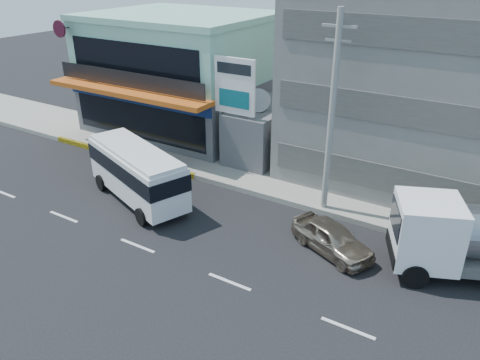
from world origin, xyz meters
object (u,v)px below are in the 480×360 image
(concrete_building, at_px, (458,58))
(motorcycle_rider, at_px, (127,177))
(sedan, at_px, (332,238))
(shop_building, at_px, (183,76))
(billboard, at_px, (235,93))
(satellite_dish, at_px, (258,109))
(minibus, at_px, (137,170))
(utility_pole_near, at_px, (332,116))

(concrete_building, distance_m, motorcycle_rider, 19.20)
(sedan, bearing_deg, motorcycle_rider, 114.32)
(shop_building, height_order, billboard, shop_building)
(billboard, xyz_separation_m, motorcycle_rider, (-4.01, -5.08, -4.25))
(satellite_dish, relative_size, sedan, 0.37)
(shop_building, xyz_separation_m, minibus, (5.04, -10.55, -2.22))
(billboard, height_order, sedan, billboard)
(shop_building, distance_m, motorcycle_rider, 10.94)
(billboard, xyz_separation_m, minibus, (-2.46, -5.81, -3.15))
(utility_pole_near, xyz_separation_m, minibus, (-8.96, -4.01, -3.38))
(minibus, bearing_deg, shop_building, 115.52)
(concrete_building, bearing_deg, billboard, -151.08)
(concrete_building, xyz_separation_m, sedan, (-2.31, -10.78, -6.30))
(shop_building, xyz_separation_m, billboard, (7.50, -4.75, 0.93))
(concrete_building, xyz_separation_m, minibus, (-12.96, -11.61, -5.23))
(shop_building, bearing_deg, utility_pole_near, -25.06)
(concrete_building, xyz_separation_m, utility_pole_near, (-4.00, -7.60, -1.85))
(shop_building, relative_size, motorcycle_rider, 6.00)
(billboard, height_order, utility_pole_near, utility_pole_near)
(shop_building, distance_m, sedan, 18.75)
(billboard, relative_size, sedan, 1.69)
(satellite_dish, height_order, motorcycle_rider, satellite_dish)
(sedan, bearing_deg, billboard, 82.53)
(shop_building, relative_size, concrete_building, 0.77)
(shop_building, relative_size, billboard, 1.80)
(concrete_building, distance_m, billboard, 12.17)
(concrete_building, xyz_separation_m, satellite_dish, (-10.00, -4.00, -3.42))
(minibus, bearing_deg, utility_pole_near, 24.09)
(concrete_building, height_order, motorcycle_rider, concrete_building)
(shop_building, height_order, concrete_building, concrete_building)
(utility_pole_near, bearing_deg, concrete_building, 62.24)
(minibus, xyz_separation_m, sedan, (10.65, 0.83, -1.08))
(concrete_building, distance_m, satellite_dish, 11.30)
(utility_pole_near, bearing_deg, sedan, -62.09)
(utility_pole_near, bearing_deg, satellite_dish, 149.04)
(minibus, relative_size, motorcycle_rider, 3.60)
(motorcycle_rider, bearing_deg, concrete_building, 36.87)
(billboard, distance_m, utility_pole_near, 6.75)
(sedan, bearing_deg, minibus, 118.29)
(minibus, xyz_separation_m, motorcycle_rider, (-1.55, 0.73, -1.09))
(billboard, bearing_deg, motorcycle_rider, -128.28)
(sedan, distance_m, motorcycle_rider, 12.19)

